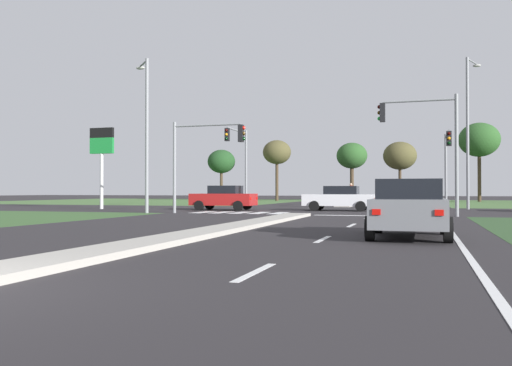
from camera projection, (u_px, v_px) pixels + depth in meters
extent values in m
plane|color=#282628|center=(326.00, 210.00, 35.22)|extent=(200.00, 200.00, 0.00)
cube|color=#476B38|center=(152.00, 201.00, 66.12)|extent=(35.00, 35.00, 0.01)
cube|color=#ADA89E|center=(223.00, 229.00, 17.06)|extent=(1.20, 22.00, 0.14)
cube|color=gray|center=(365.00, 202.00, 59.12)|extent=(1.20, 36.00, 0.14)
cube|color=silver|center=(255.00, 272.00, 8.49)|extent=(0.14, 2.00, 0.01)
cube|color=silver|center=(323.00, 239.00, 14.22)|extent=(0.14, 2.00, 0.01)
cube|color=silver|center=(352.00, 225.00, 19.96)|extent=(0.14, 2.00, 0.01)
cube|color=silver|center=(368.00, 218.00, 25.69)|extent=(0.14, 2.00, 0.01)
cube|color=silver|center=(378.00, 213.00, 31.43)|extent=(0.14, 2.00, 0.01)
cube|color=silver|center=(453.00, 234.00, 16.01)|extent=(0.14, 24.00, 0.01)
cube|color=silver|center=(377.00, 216.00, 27.42)|extent=(6.40, 0.50, 0.01)
cube|color=silver|center=(203.00, 212.00, 32.13)|extent=(0.70, 2.80, 0.01)
cube|color=silver|center=(222.00, 212.00, 31.79)|extent=(0.70, 2.80, 0.01)
cube|color=silver|center=(240.00, 213.00, 31.46)|extent=(0.70, 2.80, 0.01)
cube|color=silver|center=(259.00, 213.00, 31.12)|extent=(0.70, 2.80, 0.01)
cube|color=silver|center=(279.00, 213.00, 30.78)|extent=(0.70, 2.80, 0.01)
cube|color=#BCAD8E|center=(340.00, 197.00, 57.12)|extent=(1.75, 4.15, 0.66)
cube|color=black|center=(340.00, 191.00, 57.27)|extent=(1.54, 1.91, 0.52)
cube|color=red|center=(349.00, 196.00, 58.93)|extent=(0.20, 0.04, 0.14)
cube|color=red|center=(337.00, 196.00, 59.32)|extent=(0.20, 0.04, 0.14)
cylinder|color=black|center=(347.00, 200.00, 55.59)|extent=(0.22, 0.64, 0.64)
cylinder|color=black|center=(330.00, 200.00, 56.10)|extent=(0.22, 0.64, 0.64)
cylinder|color=black|center=(350.00, 200.00, 58.13)|extent=(0.22, 0.64, 0.64)
cylinder|color=black|center=(334.00, 200.00, 58.64)|extent=(0.22, 0.64, 0.64)
cube|color=slate|center=(409.00, 212.00, 14.82)|extent=(1.88, 4.17, 0.74)
cube|color=black|center=(409.00, 189.00, 14.69)|extent=(1.65, 1.92, 0.52)
cube|color=red|center=(376.00, 212.00, 13.02)|extent=(0.20, 0.04, 0.14)
cube|color=red|center=(439.00, 213.00, 12.61)|extent=(0.20, 0.04, 0.14)
cylinder|color=black|center=(378.00, 222.00, 16.37)|extent=(0.22, 0.64, 0.64)
cylinder|color=black|center=(444.00, 224.00, 15.82)|extent=(0.22, 0.64, 0.64)
cylinder|color=black|center=(370.00, 228.00, 13.82)|extent=(0.22, 0.64, 0.64)
cylinder|color=black|center=(448.00, 230.00, 13.27)|extent=(0.22, 0.64, 0.64)
cube|color=#A31919|center=(223.00, 199.00, 35.56)|extent=(4.15, 1.81, 0.76)
cube|color=black|center=(226.00, 190.00, 35.52)|extent=(1.91, 1.59, 0.52)
cube|color=red|center=(251.00, 199.00, 34.29)|extent=(0.04, 0.20, 0.14)
cube|color=red|center=(257.00, 198.00, 35.60)|extent=(0.04, 0.20, 0.14)
cylinder|color=black|center=(199.00, 205.00, 35.08)|extent=(0.64, 0.22, 0.64)
cylinder|color=black|center=(210.00, 205.00, 36.81)|extent=(0.64, 0.22, 0.64)
cylinder|color=black|center=(238.00, 206.00, 34.30)|extent=(0.64, 0.22, 0.64)
cylinder|color=black|center=(247.00, 205.00, 36.03)|extent=(0.64, 0.22, 0.64)
cube|color=silver|center=(339.00, 200.00, 34.54)|extent=(4.49, 1.81, 0.73)
cube|color=black|center=(342.00, 190.00, 34.50)|extent=(2.07, 1.59, 0.52)
cube|color=red|center=(375.00, 199.00, 33.21)|extent=(0.04, 0.20, 0.14)
cube|color=red|center=(377.00, 199.00, 34.53)|extent=(0.04, 0.20, 0.14)
cylinder|color=black|center=(314.00, 206.00, 34.09)|extent=(0.64, 0.22, 0.64)
cylinder|color=black|center=(319.00, 205.00, 35.82)|extent=(0.64, 0.22, 0.64)
cylinder|color=black|center=(361.00, 206.00, 33.24)|extent=(0.64, 0.22, 0.64)
cylinder|color=black|center=(364.00, 206.00, 34.97)|extent=(0.64, 0.22, 0.64)
cylinder|color=gray|center=(246.00, 168.00, 43.80)|extent=(0.18, 0.18, 6.13)
cylinder|color=gray|center=(237.00, 131.00, 41.72)|extent=(0.12, 4.43, 0.12)
cube|color=black|center=(227.00, 135.00, 39.60)|extent=(0.32, 0.26, 0.95)
sphere|color=#360503|center=(226.00, 130.00, 39.45)|extent=(0.20, 0.20, 0.20)
sphere|color=orange|center=(226.00, 134.00, 39.44)|extent=(0.20, 0.20, 0.20)
sphere|color=black|center=(226.00, 139.00, 39.44)|extent=(0.20, 0.20, 0.20)
cylinder|color=gray|center=(457.00, 155.00, 26.73)|extent=(0.18, 0.18, 6.04)
cylinder|color=gray|center=(419.00, 101.00, 27.29)|extent=(3.55, 0.12, 0.12)
cube|color=black|center=(383.00, 113.00, 27.80)|extent=(0.26, 0.32, 0.95)
sphere|color=#360503|center=(379.00, 107.00, 27.85)|extent=(0.20, 0.20, 0.20)
sphere|color=#3A2405|center=(379.00, 113.00, 27.85)|extent=(0.20, 0.20, 0.20)
sphere|color=green|center=(379.00, 119.00, 27.84)|extent=(0.20, 0.20, 0.20)
cylinder|color=gray|center=(446.00, 171.00, 39.34)|extent=(0.18, 0.18, 5.37)
cylinder|color=gray|center=(447.00, 134.00, 37.00)|extent=(0.12, 4.97, 0.12)
cube|color=black|center=(449.00, 139.00, 34.61)|extent=(0.32, 0.26, 0.95)
sphere|color=#360503|center=(449.00, 134.00, 34.46)|extent=(0.20, 0.20, 0.20)
sphere|color=orange|center=(449.00, 138.00, 34.46)|extent=(0.20, 0.20, 0.20)
sphere|color=black|center=(449.00, 143.00, 34.45)|extent=(0.20, 0.20, 0.20)
cylinder|color=gray|center=(175.00, 167.00, 31.18)|extent=(0.18, 0.18, 5.21)
cylinder|color=gray|center=(207.00, 125.00, 30.62)|extent=(4.01, 0.12, 0.12)
cube|color=black|center=(241.00, 133.00, 30.03)|extent=(0.26, 0.32, 0.95)
sphere|color=red|center=(244.00, 128.00, 29.99)|extent=(0.20, 0.20, 0.20)
sphere|color=#3A2405|center=(244.00, 133.00, 29.98)|extent=(0.20, 0.20, 0.20)
sphere|color=black|center=(244.00, 139.00, 29.98)|extent=(0.20, 0.20, 0.20)
cylinder|color=gray|center=(147.00, 136.00, 30.86)|extent=(0.20, 0.20, 8.79)
cylinder|color=gray|center=(144.00, 63.00, 31.68)|extent=(1.19, 1.30, 0.10)
ellipsoid|color=#B2B2A8|center=(140.00, 68.00, 32.43)|extent=(0.56, 0.28, 0.20)
cylinder|color=gray|center=(468.00, 133.00, 37.26)|extent=(0.20, 0.20, 10.43)
cylinder|color=gray|center=(472.00, 62.00, 38.15)|extent=(0.88, 1.98, 0.10)
ellipsoid|color=#B2B2A8|center=(477.00, 66.00, 38.96)|extent=(0.56, 0.28, 0.20)
cylinder|color=#9E8966|center=(351.00, 199.00, 47.61)|extent=(0.16, 0.16, 0.77)
cylinder|color=maroon|center=(351.00, 190.00, 47.62)|extent=(0.34, 0.34, 0.80)
sphere|color=tan|center=(351.00, 184.00, 47.63)|extent=(0.23, 0.23, 0.23)
cylinder|color=silver|center=(102.00, 181.00, 37.94)|extent=(0.24, 0.24, 3.86)
cube|color=#197F33|center=(102.00, 146.00, 37.98)|extent=(1.80, 0.24, 1.10)
cube|color=black|center=(102.00, 133.00, 37.99)|extent=(1.80, 0.24, 0.70)
cylinder|color=#423323|center=(221.00, 185.00, 71.33)|extent=(0.38, 0.38, 4.11)
ellipsoid|color=#1E421E|center=(221.00, 161.00, 71.38)|extent=(3.62, 3.62, 3.07)
cylinder|color=#423323|center=(277.00, 180.00, 67.57)|extent=(0.38, 0.38, 5.10)
ellipsoid|color=#4C4728|center=(277.00, 152.00, 67.62)|extent=(3.51, 3.51, 2.98)
cylinder|color=#423323|center=(352.00, 182.00, 66.86)|extent=(0.46, 0.46, 4.55)
ellipsoid|color=#285123|center=(352.00, 156.00, 66.91)|extent=(3.74, 3.74, 3.18)
cylinder|color=#423323|center=(400.00, 183.00, 65.45)|extent=(0.35, 0.35, 4.39)
ellipsoid|color=#4C4728|center=(400.00, 156.00, 65.50)|extent=(3.97, 3.97, 3.38)
cylinder|color=#423323|center=(479.00, 176.00, 62.60)|extent=(0.39, 0.39, 5.87)
ellipsoid|color=#285123|center=(479.00, 140.00, 62.66)|extent=(4.61, 4.61, 3.92)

